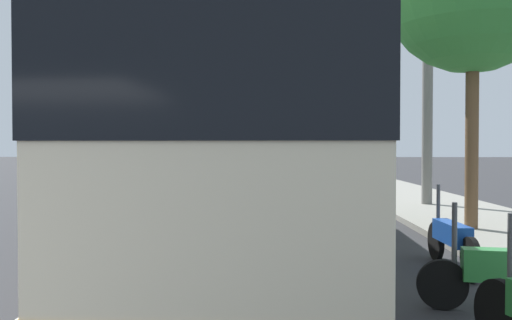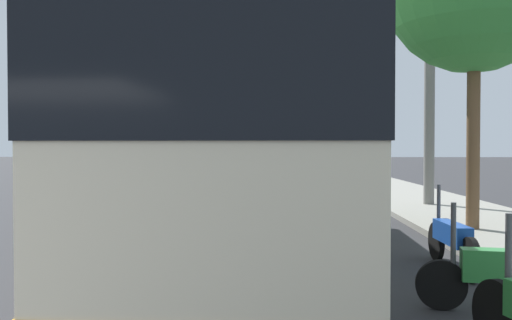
% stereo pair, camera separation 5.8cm
% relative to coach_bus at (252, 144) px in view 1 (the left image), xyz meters
% --- Properties ---
extents(lane_divider_line, '(110.00, 0.16, 0.01)m').
position_rel_coach_bus_xyz_m(lane_divider_line, '(1.89, 2.36, -1.91)').
color(lane_divider_line, silver).
rests_on(lane_divider_line, ground).
extents(coach_bus, '(11.15, 2.86, 3.33)m').
position_rel_coach_bus_xyz_m(coach_bus, '(0.00, 0.00, 0.00)').
color(coach_bus, beige).
rests_on(coach_bus, ground).
extents(motorcycle_nearest_curb, '(2.12, 0.27, 1.26)m').
position_rel_coach_bus_xyz_m(motorcycle_nearest_curb, '(-0.81, -3.07, -1.45)').
color(motorcycle_nearest_curb, black).
rests_on(motorcycle_nearest_curb, ground).
extents(car_ahead_same_lane, '(4.23, 1.97, 1.44)m').
position_rel_coach_bus_xyz_m(car_ahead_same_lane, '(32.01, 5.06, -1.22)').
color(car_ahead_same_lane, gray).
rests_on(car_ahead_same_lane, ground).
extents(car_side_street, '(4.14, 2.10, 1.56)m').
position_rel_coach_bus_xyz_m(car_side_street, '(21.57, 0.36, -1.18)').
color(car_side_street, navy).
rests_on(car_side_street, ground).
extents(car_behind_bus, '(4.44, 2.13, 1.47)m').
position_rel_coach_bus_xyz_m(car_behind_bus, '(42.80, 4.84, -1.22)').
color(car_behind_bus, black).
rests_on(car_behind_bus, ground).
extents(car_oncoming, '(4.80, 2.25, 1.50)m').
position_rel_coach_bus_xyz_m(car_oncoming, '(45.25, -0.12, -1.21)').
color(car_oncoming, '#2D7238').
rests_on(car_oncoming, ground).
extents(utility_pole, '(0.32, 0.32, 6.66)m').
position_rel_coach_bus_xyz_m(utility_pole, '(7.68, -5.10, 1.41)').
color(utility_pole, slate).
rests_on(utility_pole, ground).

